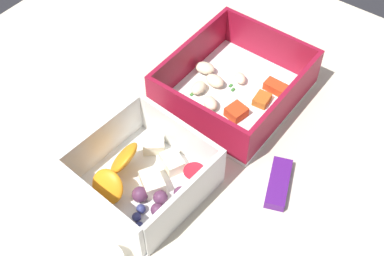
{
  "coord_description": "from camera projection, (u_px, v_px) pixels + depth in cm",
  "views": [
    {
      "loc": [
        31.43,
        25.43,
        53.44
      ],
      "look_at": [
        -1.14,
        0.94,
        4.0
      ],
      "focal_mm": 46.58,
      "sensor_mm": 36.0,
      "label": 1
    }
  ],
  "objects": [
    {
      "name": "table_surface",
      "position": [
        181.0,
        144.0,
        0.66
      ],
      "size": [
        80.0,
        80.0,
        2.0
      ],
      "primitive_type": "cube",
      "color": "beige",
      "rests_on": "ground"
    },
    {
      "name": "pasta_container",
      "position": [
        234.0,
        87.0,
        0.69
      ],
      "size": [
        18.61,
        16.25,
        6.29
      ],
      "rotation": [
        0.0,
        0.0,
        -0.01
      ],
      "color": "white",
      "rests_on": "table_surface"
    },
    {
      "name": "fruit_bowl",
      "position": [
        143.0,
        176.0,
        0.59
      ],
      "size": [
        14.92,
        14.94,
        6.23
      ],
      "rotation": [
        0.0,
        0.0,
        -0.07
      ],
      "color": "white",
      "rests_on": "table_surface"
    },
    {
      "name": "candy_bar",
      "position": [
        279.0,
        183.0,
        0.6
      ],
      "size": [
        7.39,
        4.79,
        1.2
      ],
      "primitive_type": "cube",
      "rotation": [
        0.0,
        0.0,
        0.37
      ],
      "color": "#51197A",
      "rests_on": "table_surface"
    }
  ]
}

